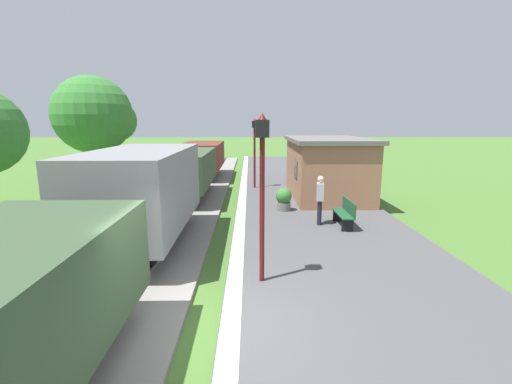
# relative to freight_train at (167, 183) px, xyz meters

# --- Properties ---
(ground_plane) EXTENTS (160.00, 160.00, 0.00)m
(ground_plane) POSITION_rel_freight_train_xyz_m (2.40, -7.54, -1.48)
(ground_plane) COLOR #47702D
(platform_slab) EXTENTS (6.00, 60.00, 0.25)m
(platform_slab) POSITION_rel_freight_train_xyz_m (5.60, -7.54, -1.36)
(platform_slab) COLOR #4C4C4F
(platform_slab) RESTS_ON ground
(platform_edge_stripe) EXTENTS (0.36, 60.00, 0.01)m
(platform_edge_stripe) POSITION_rel_freight_train_xyz_m (2.80, -7.54, -1.23)
(platform_edge_stripe) COLOR silver
(platform_edge_stripe) RESTS_ON platform_slab
(track_ballast) EXTENTS (3.80, 60.00, 0.12)m
(track_ballast) POSITION_rel_freight_train_xyz_m (-0.00, -7.54, -1.42)
(track_ballast) COLOR gray
(track_ballast) RESTS_ON ground
(rail_near) EXTENTS (0.07, 60.00, 0.14)m
(rail_near) POSITION_rel_freight_train_xyz_m (0.72, -7.54, -1.29)
(rail_near) COLOR slate
(rail_near) RESTS_ON track_ballast
(rail_far) EXTENTS (0.07, 60.00, 0.14)m
(rail_far) POSITION_rel_freight_train_xyz_m (-0.72, -7.54, -1.29)
(rail_far) COLOR slate
(rail_far) RESTS_ON track_ballast
(freight_train) EXTENTS (2.50, 26.00, 2.72)m
(freight_train) POSITION_rel_freight_train_xyz_m (0.00, 0.00, 0.00)
(freight_train) COLOR #384C33
(freight_train) RESTS_ON rail_near
(station_hut) EXTENTS (3.50, 5.80, 2.78)m
(station_hut) POSITION_rel_freight_train_xyz_m (6.80, 3.17, 0.17)
(station_hut) COLOR #9E6B4C
(station_hut) RESTS_ON platform_slab
(bench_near_hut) EXTENTS (0.42, 1.50, 0.91)m
(bench_near_hut) POSITION_rel_freight_train_xyz_m (6.40, -1.70, -0.76)
(bench_near_hut) COLOR #1E4C2D
(bench_near_hut) RESTS_ON platform_slab
(bench_down_platform) EXTENTS (0.42, 1.50, 0.91)m
(bench_down_platform) POSITION_rel_freight_train_xyz_m (6.40, 8.45, -0.76)
(bench_down_platform) COLOR #1E4C2D
(bench_down_platform) RESTS_ON platform_slab
(person_waiting) EXTENTS (0.30, 0.42, 1.71)m
(person_waiting) POSITION_rel_freight_train_xyz_m (5.57, -1.47, -0.30)
(person_waiting) COLOR black
(person_waiting) RESTS_ON platform_slab
(potted_planter) EXTENTS (0.64, 0.64, 0.92)m
(potted_planter) POSITION_rel_freight_train_xyz_m (4.51, 0.48, -0.76)
(potted_planter) COLOR slate
(potted_planter) RESTS_ON platform_slab
(lamp_post_near) EXTENTS (0.28, 0.28, 3.70)m
(lamp_post_near) POSITION_rel_freight_train_xyz_m (3.41, -5.79, 1.32)
(lamp_post_near) COLOR #591414
(lamp_post_near) RESTS_ON platform_slab
(lamp_post_far) EXTENTS (0.28, 0.28, 3.70)m
(lamp_post_far) POSITION_rel_freight_train_xyz_m (3.41, 5.46, 1.32)
(lamp_post_far) COLOR #591414
(lamp_post_far) RESTS_ON platform_slab
(tree_field_left) EXTENTS (4.46, 4.46, 6.38)m
(tree_field_left) POSITION_rel_freight_train_xyz_m (-5.95, 7.66, 2.66)
(tree_field_left) COLOR #4C3823
(tree_field_left) RESTS_ON ground
(tree_field_distant) EXTENTS (3.03, 3.03, 5.37)m
(tree_field_distant) POSITION_rel_freight_train_xyz_m (-6.61, 12.76, 2.35)
(tree_field_distant) COLOR #4C3823
(tree_field_distant) RESTS_ON ground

